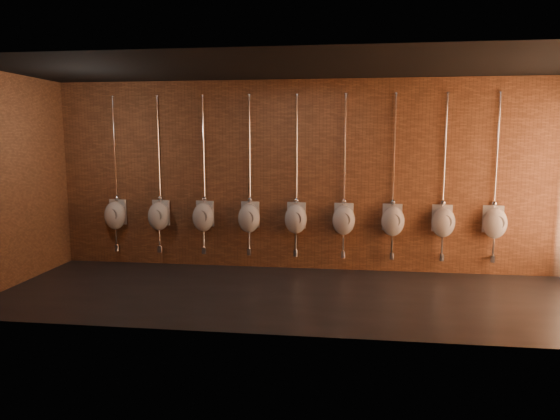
# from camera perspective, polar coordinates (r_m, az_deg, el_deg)

# --- Properties ---
(ground) EXTENTS (8.50, 8.50, 0.00)m
(ground) POSITION_cam_1_polar(r_m,az_deg,el_deg) (7.29, 1.37, -9.65)
(ground) COLOR black
(ground) RESTS_ON ground
(room_shell) EXTENTS (8.54, 3.04, 3.22)m
(room_shell) POSITION_cam_1_polar(r_m,az_deg,el_deg) (6.94, 1.43, 6.36)
(room_shell) COLOR black
(room_shell) RESTS_ON ground
(urinal_0) EXTENTS (0.43, 0.38, 2.72)m
(urinal_0) POSITION_cam_1_polar(r_m,az_deg,el_deg) (9.28, -18.31, -0.48)
(urinal_0) COLOR silver
(urinal_0) RESTS_ON ground
(urinal_1) EXTENTS (0.43, 0.38, 2.72)m
(urinal_1) POSITION_cam_1_polar(r_m,az_deg,el_deg) (8.97, -13.68, -0.59)
(urinal_1) COLOR silver
(urinal_1) RESTS_ON ground
(urinal_2) EXTENTS (0.43, 0.38, 2.72)m
(urinal_2) POSITION_cam_1_polar(r_m,az_deg,el_deg) (8.71, -8.74, -0.71)
(urinal_2) COLOR silver
(urinal_2) RESTS_ON ground
(urinal_3) EXTENTS (0.43, 0.38, 2.72)m
(urinal_3) POSITION_cam_1_polar(r_m,az_deg,el_deg) (8.53, -3.55, -0.82)
(urinal_3) COLOR silver
(urinal_3) RESTS_ON ground
(urinal_4) EXTENTS (0.43, 0.38, 2.72)m
(urinal_4) POSITION_cam_1_polar(r_m,az_deg,el_deg) (8.41, 1.82, -0.93)
(urinal_4) COLOR silver
(urinal_4) RESTS_ON ground
(urinal_5) EXTENTS (0.43, 0.38, 2.72)m
(urinal_5) POSITION_cam_1_polar(r_m,az_deg,el_deg) (8.38, 7.30, -1.04)
(urinal_5) COLOR silver
(urinal_5) RESTS_ON ground
(urinal_6) EXTENTS (0.43, 0.38, 2.72)m
(urinal_6) POSITION_cam_1_polar(r_m,az_deg,el_deg) (8.41, 12.77, -1.13)
(urinal_6) COLOR silver
(urinal_6) RESTS_ON ground
(urinal_7) EXTENTS (0.43, 0.38, 2.72)m
(urinal_7) POSITION_cam_1_polar(r_m,az_deg,el_deg) (8.53, 18.14, -1.21)
(urinal_7) COLOR silver
(urinal_7) RESTS_ON ground
(urinal_8) EXTENTS (0.43, 0.38, 2.72)m
(urinal_8) POSITION_cam_1_polar(r_m,az_deg,el_deg) (8.72, 23.33, -1.28)
(urinal_8) COLOR silver
(urinal_8) RESTS_ON ground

